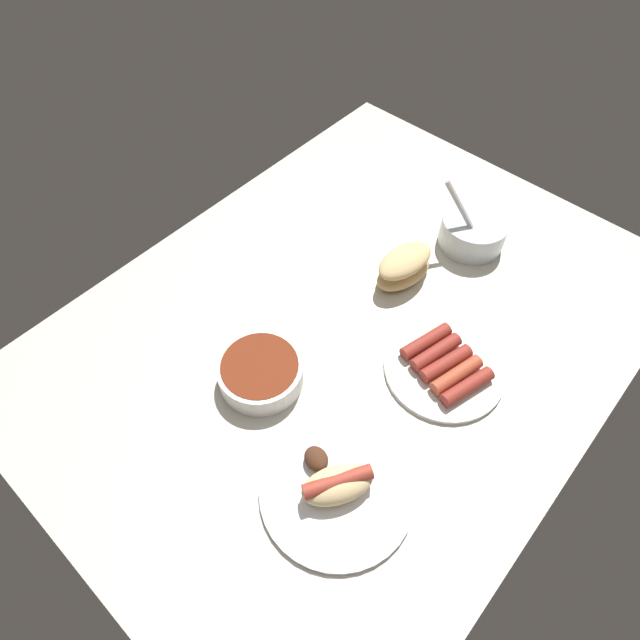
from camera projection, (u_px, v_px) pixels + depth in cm
name	position (u px, v px, depth cm)	size (l,w,h in cm)	color
ground_plane	(351.00, 330.00, 105.67)	(120.00, 90.00, 3.00)	beige
plate_sausages	(445.00, 366.00, 97.64)	(21.71, 21.71, 3.54)	white
bowl_chili	(261.00, 372.00, 95.39)	(15.07, 15.07, 4.81)	white
bowl_coleslaw	(473.00, 230.00, 114.54)	(13.77, 13.77, 16.01)	silver
plate_hotdog_assembled	(336.00, 487.00, 84.40)	(24.40, 24.40, 5.61)	white
bread_stack	(405.00, 267.00, 108.47)	(13.95, 9.20, 7.20)	tan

